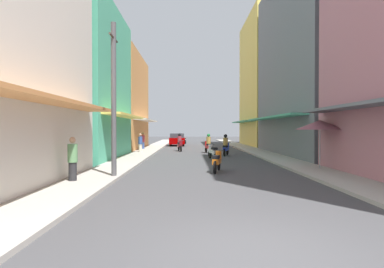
{
  "coord_description": "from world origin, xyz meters",
  "views": [
    {
      "loc": [
        -1.01,
        -4.88,
        1.95
      ],
      "look_at": [
        -0.77,
        21.95,
        1.53
      ],
      "focal_mm": 29.82,
      "sensor_mm": 36.0,
      "label": 1
    }
  ],
  "objects_px": {
    "parked_car": "(177,139)",
    "pedestrian_crossing": "(140,143)",
    "motorbike_maroon": "(180,143)",
    "motorbike_blue": "(226,146)",
    "vendor_umbrella": "(320,125)",
    "motorbike_white": "(213,151)",
    "utility_pole": "(114,99)",
    "motorbike_silver": "(183,140)",
    "motorbike_orange": "(217,161)",
    "pedestrian_far": "(143,140)",
    "motorbike_red": "(208,144)",
    "pedestrian_foreground": "(73,160)"
  },
  "relations": [
    {
      "from": "motorbike_silver",
      "to": "pedestrian_foreground",
      "type": "bearing_deg",
      "value": -96.16
    },
    {
      "from": "motorbike_maroon",
      "to": "utility_pole",
      "type": "xyz_separation_m",
      "value": [
        -2.12,
        -15.61,
        2.43
      ]
    },
    {
      "from": "motorbike_blue",
      "to": "parked_car",
      "type": "bearing_deg",
      "value": 106.29
    },
    {
      "from": "motorbike_silver",
      "to": "pedestrian_far",
      "type": "height_order",
      "value": "pedestrian_far"
    },
    {
      "from": "motorbike_maroon",
      "to": "motorbike_silver",
      "type": "distance_m",
      "value": 14.39
    },
    {
      "from": "motorbike_white",
      "to": "vendor_umbrella",
      "type": "bearing_deg",
      "value": -52.52
    },
    {
      "from": "motorbike_silver",
      "to": "vendor_umbrella",
      "type": "xyz_separation_m",
      "value": [
        6.85,
        -27.74,
        1.64
      ]
    },
    {
      "from": "motorbike_maroon",
      "to": "pedestrian_foreground",
      "type": "distance_m",
      "value": 17.13
    },
    {
      "from": "pedestrian_foreground",
      "to": "motorbike_orange",
      "type": "bearing_deg",
      "value": 30.47
    },
    {
      "from": "motorbike_orange",
      "to": "pedestrian_foreground",
      "type": "distance_m",
      "value": 6.28
    },
    {
      "from": "motorbike_maroon",
      "to": "vendor_umbrella",
      "type": "xyz_separation_m",
      "value": [
        6.91,
        -13.35,
        1.44
      ]
    },
    {
      "from": "pedestrian_far",
      "to": "utility_pole",
      "type": "height_order",
      "value": "utility_pole"
    },
    {
      "from": "motorbike_red",
      "to": "pedestrian_crossing",
      "type": "distance_m",
      "value": 5.49
    },
    {
      "from": "motorbike_orange",
      "to": "pedestrian_crossing",
      "type": "height_order",
      "value": "pedestrian_crossing"
    },
    {
      "from": "pedestrian_far",
      "to": "pedestrian_foreground",
      "type": "distance_m",
      "value": 18.29
    },
    {
      "from": "motorbike_orange",
      "to": "pedestrian_foreground",
      "type": "height_order",
      "value": "pedestrian_foreground"
    },
    {
      "from": "motorbike_white",
      "to": "pedestrian_far",
      "type": "bearing_deg",
      "value": 123.23
    },
    {
      "from": "utility_pole",
      "to": "parked_car",
      "type": "bearing_deg",
      "value": 86.47
    },
    {
      "from": "motorbike_blue",
      "to": "motorbike_orange",
      "type": "relative_size",
      "value": 0.99
    },
    {
      "from": "motorbike_maroon",
      "to": "motorbike_blue",
      "type": "bearing_deg",
      "value": -54.14
    },
    {
      "from": "motorbike_red",
      "to": "utility_pole",
      "type": "relative_size",
      "value": 0.29
    },
    {
      "from": "motorbike_orange",
      "to": "vendor_umbrella",
      "type": "bearing_deg",
      "value": 3.22
    },
    {
      "from": "vendor_umbrella",
      "to": "utility_pole",
      "type": "height_order",
      "value": "utility_pole"
    },
    {
      "from": "pedestrian_foreground",
      "to": "pedestrian_crossing",
      "type": "bearing_deg",
      "value": 89.23
    },
    {
      "from": "motorbike_white",
      "to": "pedestrian_far",
      "type": "height_order",
      "value": "pedestrian_far"
    },
    {
      "from": "motorbike_red",
      "to": "utility_pole",
      "type": "xyz_separation_m",
      "value": [
        -4.5,
        -13.51,
        2.43
      ]
    },
    {
      "from": "pedestrian_far",
      "to": "motorbike_maroon",
      "type": "bearing_deg",
      "value": -23.19
    },
    {
      "from": "parked_car",
      "to": "pedestrian_crossing",
      "type": "height_order",
      "value": "pedestrian_crossing"
    },
    {
      "from": "motorbike_maroon",
      "to": "motorbike_red",
      "type": "xyz_separation_m",
      "value": [
        2.37,
        -2.1,
        0.0
      ]
    },
    {
      "from": "motorbike_maroon",
      "to": "motorbike_blue",
      "type": "xyz_separation_m",
      "value": [
        3.52,
        -4.87,
        0.0
      ]
    },
    {
      "from": "motorbike_maroon",
      "to": "pedestrian_far",
      "type": "xyz_separation_m",
      "value": [
        -3.47,
        1.49,
        0.25
      ]
    },
    {
      "from": "pedestrian_foreground",
      "to": "pedestrian_far",
      "type": "bearing_deg",
      "value": 90.51
    },
    {
      "from": "pedestrian_foreground",
      "to": "vendor_umbrella",
      "type": "relative_size",
      "value": 0.7
    },
    {
      "from": "parked_car",
      "to": "pedestrian_far",
      "type": "relative_size",
      "value": 2.46
    },
    {
      "from": "motorbike_red",
      "to": "vendor_umbrella",
      "type": "height_order",
      "value": "vendor_umbrella"
    },
    {
      "from": "vendor_umbrella",
      "to": "motorbike_white",
      "type": "bearing_deg",
      "value": 127.48
    },
    {
      "from": "motorbike_white",
      "to": "parked_car",
      "type": "bearing_deg",
      "value": 100.09
    },
    {
      "from": "parked_car",
      "to": "pedestrian_crossing",
      "type": "relative_size",
      "value": 2.6
    },
    {
      "from": "motorbike_orange",
      "to": "pedestrian_far",
      "type": "distance_m",
      "value": 16.11
    },
    {
      "from": "pedestrian_far",
      "to": "pedestrian_crossing",
      "type": "distance_m",
      "value": 3.93
    },
    {
      "from": "vendor_umbrella",
      "to": "pedestrian_foreground",
      "type": "bearing_deg",
      "value": -161.33
    },
    {
      "from": "motorbike_maroon",
      "to": "motorbike_silver",
      "type": "height_order",
      "value": "motorbike_maroon"
    },
    {
      "from": "parked_car",
      "to": "utility_pole",
      "type": "height_order",
      "value": "utility_pole"
    },
    {
      "from": "motorbike_silver",
      "to": "motorbike_orange",
      "type": "xyz_separation_m",
      "value": [
        2.04,
        -28.01,
        0.0
      ]
    },
    {
      "from": "pedestrian_foreground",
      "to": "pedestrian_crossing",
      "type": "xyz_separation_m",
      "value": [
        0.19,
        14.38,
        -0.04
      ]
    },
    {
      "from": "pedestrian_crossing",
      "to": "motorbike_maroon",
      "type": "bearing_deg",
      "value": 37.9
    },
    {
      "from": "pedestrian_foreground",
      "to": "motorbike_silver",
      "type": "bearing_deg",
      "value": 83.84
    },
    {
      "from": "motorbike_blue",
      "to": "utility_pole",
      "type": "xyz_separation_m",
      "value": [
        -5.64,
        -10.74,
        2.43
      ]
    },
    {
      "from": "motorbike_blue",
      "to": "motorbike_white",
      "type": "bearing_deg",
      "value": -114.33
    },
    {
      "from": "pedestrian_crossing",
      "to": "pedestrian_foreground",
      "type": "bearing_deg",
      "value": -90.77
    }
  ]
}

